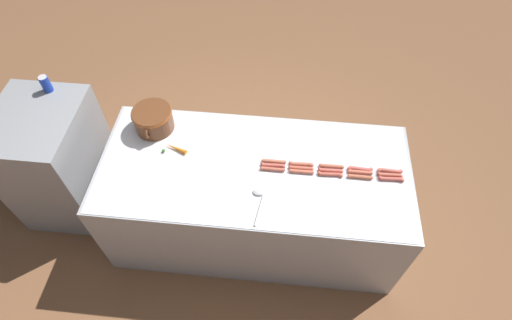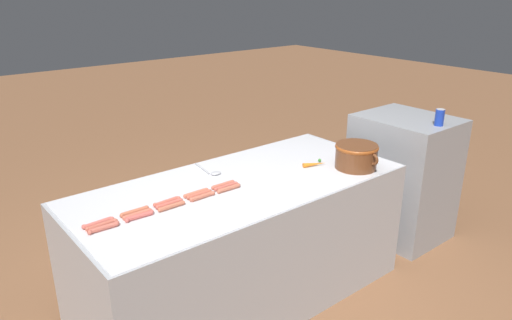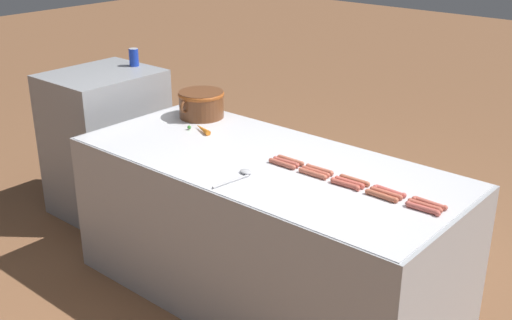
{
  "view_description": "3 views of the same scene",
  "coord_description": "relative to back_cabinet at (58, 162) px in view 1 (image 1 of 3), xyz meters",
  "views": [
    {
      "loc": [
        -1.6,
        -0.17,
        3.04
      ],
      "look_at": [
        0.06,
        -0.01,
        0.83
      ],
      "focal_mm": 28.3,
      "sensor_mm": 36.0,
      "label": 1
    },
    {
      "loc": [
        2.18,
        -1.65,
        2.0
      ],
      "look_at": [
        -0.09,
        0.2,
        0.91
      ],
      "focal_mm": 33.33,
      "sensor_mm": 36.0,
      "label": 2
    },
    {
      "loc": [
        -2.38,
        -1.98,
        2.09
      ],
      "look_at": [
        -0.1,
        -0.02,
        0.87
      ],
      "focal_mm": 44.7,
      "sensor_mm": 36.0,
      "label": 3
    }
  ],
  "objects": [
    {
      "name": "griddle_counter",
      "position": [
        -0.13,
        -1.57,
        -0.09
      ],
      "size": [
        0.95,
        2.13,
        0.84
      ],
      "color": "#ADAFB5",
      "rests_on": "ground_plane"
    },
    {
      "name": "hot_dog_3",
      "position": [
        -0.15,
        -1.89,
        0.34
      ],
      "size": [
        0.03,
        0.17,
        0.03
      ],
      "color": "#CD684E",
      "rests_on": "griddle_counter"
    },
    {
      "name": "hot_dog_10",
      "position": [
        -0.08,
        -2.47,
        0.34
      ],
      "size": [
        0.03,
        0.17,
        0.03
      ],
      "color": "#C8604F",
      "rests_on": "griddle_counter"
    },
    {
      "name": "bean_pot",
      "position": [
        0.15,
        -0.81,
        0.42
      ],
      "size": [
        0.36,
        0.29,
        0.17
      ],
      "color": "brown",
      "rests_on": "griddle_counter"
    },
    {
      "name": "hot_dog_14",
      "position": [
        -0.08,
        -1.7,
        0.34
      ],
      "size": [
        0.03,
        0.17,
        0.03
      ],
      "color": "#C0684E",
      "rests_on": "griddle_counter"
    },
    {
      "name": "hot_dog_7",
      "position": [
        -0.12,
        -2.08,
        0.34
      ],
      "size": [
        0.03,
        0.17,
        0.03
      ],
      "color": "#CD5C4D",
      "rests_on": "griddle_counter"
    },
    {
      "name": "soda_can",
      "position": [
        0.27,
        -0.03,
        0.57
      ],
      "size": [
        0.07,
        0.07,
        0.13
      ],
      "color": "#1938B2",
      "rests_on": "back_cabinet"
    },
    {
      "name": "hot_dog_8",
      "position": [
        -0.12,
        -1.88,
        0.34
      ],
      "size": [
        0.03,
        0.17,
        0.03
      ],
      "color": "#C45C47",
      "rests_on": "griddle_counter"
    },
    {
      "name": "hot_dog_1",
      "position": [
        -0.15,
        -2.27,
        0.34
      ],
      "size": [
        0.03,
        0.17,
        0.03
      ],
      "color": "#C46547",
      "rests_on": "griddle_counter"
    },
    {
      "name": "hot_dog_13",
      "position": [
        -0.09,
        -1.88,
        0.34
      ],
      "size": [
        0.03,
        0.17,
        0.03
      ],
      "color": "#C2664E",
      "rests_on": "griddle_counter"
    },
    {
      "name": "hot_dog_6",
      "position": [
        -0.11,
        -2.28,
        0.34
      ],
      "size": [
        0.03,
        0.17,
        0.03
      ],
      "color": "#CC654E",
      "rests_on": "griddle_counter"
    },
    {
      "name": "hot_dog_11",
      "position": [
        -0.09,
        -2.28,
        0.34
      ],
      "size": [
        0.03,
        0.17,
        0.03
      ],
      "color": "#CD5A51",
      "rests_on": "griddle_counter"
    },
    {
      "name": "hot_dog_4",
      "position": [
        -0.15,
        -1.69,
        0.34
      ],
      "size": [
        0.03,
        0.17,
        0.03
      ],
      "color": "#C4614C",
      "rests_on": "griddle_counter"
    },
    {
      "name": "hot_dog_5",
      "position": [
        -0.12,
        -2.47,
        0.34
      ],
      "size": [
        0.03,
        0.17,
        0.03
      ],
      "color": "#C15D49",
      "rests_on": "griddle_counter"
    },
    {
      "name": "back_cabinet",
      "position": [
        0.0,
        0.0,
        0.0
      ],
      "size": [
        0.73,
        0.61,
        1.02
      ],
      "primitive_type": "cube",
      "color": "#939599",
      "rests_on": "ground_plane"
    },
    {
      "name": "serving_spoon",
      "position": [
        -0.38,
        -1.62,
        0.34
      ],
      "size": [
        0.27,
        0.08,
        0.02
      ],
      "color": "#B7B7BC",
      "rests_on": "griddle_counter"
    },
    {
      "name": "hot_dog_12",
      "position": [
        -0.08,
        -2.09,
        0.34
      ],
      "size": [
        0.03,
        0.17,
        0.03
      ],
      "color": "#C0664A",
      "rests_on": "griddle_counter"
    },
    {
      "name": "hot_dog_9",
      "position": [
        -0.11,
        -1.69,
        0.34
      ],
      "size": [
        0.03,
        0.17,
        0.03
      ],
      "color": "#C05A4C",
      "rests_on": "griddle_counter"
    },
    {
      "name": "ground_plane",
      "position": [
        -0.13,
        -1.57,
        -0.51
      ],
      "size": [
        20.0,
        20.0,
        0.0
      ],
      "primitive_type": "plane",
      "color": "brown"
    },
    {
      "name": "hot_dog_0",
      "position": [
        -0.15,
        -2.48,
        0.34
      ],
      "size": [
        0.03,
        0.17,
        0.03
      ],
      "color": "#CB5C50",
      "rests_on": "griddle_counter"
    },
    {
      "name": "hot_dog_2",
      "position": [
        -0.15,
        -2.08,
        0.34
      ],
      "size": [
        0.03,
        0.17,
        0.03
      ],
      "color": "#CA5B49",
      "rests_on": "griddle_counter"
    },
    {
      "name": "carrot",
      "position": [
        -0.04,
        -1.0,
        0.34
      ],
      "size": [
        0.09,
        0.18,
        0.03
      ],
      "color": "orange",
      "rests_on": "griddle_counter"
    }
  ]
}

